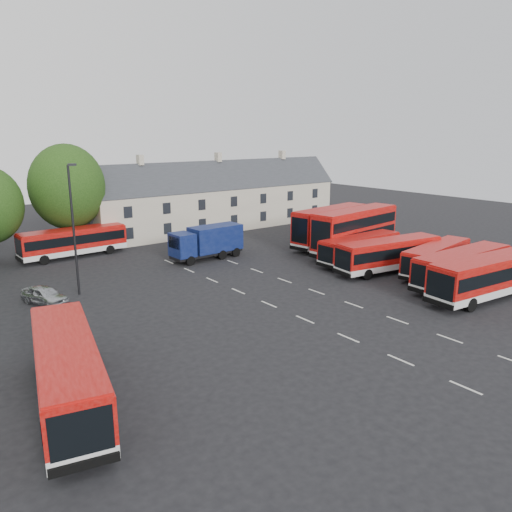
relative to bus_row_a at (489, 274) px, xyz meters
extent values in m
plane|color=black|center=(-14.47, 7.33, -1.99)|extent=(140.00, 140.00, 0.00)
cube|color=beige|center=(-14.47, -6.67, -1.98)|extent=(0.15, 1.80, 0.01)
cube|color=beige|center=(-14.47, -2.67, -1.98)|extent=(0.15, 1.80, 0.01)
cube|color=beige|center=(-14.47, 1.33, -1.98)|extent=(0.15, 1.80, 0.01)
cube|color=beige|center=(-14.47, 5.33, -1.98)|extent=(0.15, 1.80, 0.01)
cube|color=beige|center=(-14.47, 9.33, -1.98)|extent=(0.15, 1.80, 0.01)
cube|color=beige|center=(-14.47, 13.33, -1.98)|extent=(0.15, 1.80, 0.01)
cube|color=beige|center=(-14.47, 17.33, -1.98)|extent=(0.15, 1.80, 0.01)
cube|color=beige|center=(-14.47, 21.33, -1.98)|extent=(0.15, 1.80, 0.01)
cube|color=beige|center=(-14.47, 25.33, -1.98)|extent=(0.15, 1.80, 0.01)
cube|color=beige|center=(-9.47, -2.67, -1.98)|extent=(0.15, 1.80, 0.01)
cube|color=beige|center=(-9.47, 1.33, -1.98)|extent=(0.15, 1.80, 0.01)
cube|color=beige|center=(-9.47, 5.33, -1.98)|extent=(0.15, 1.80, 0.01)
cube|color=beige|center=(-9.47, 9.33, -1.98)|extent=(0.15, 1.80, 0.01)
cube|color=beige|center=(-9.47, 13.33, -1.98)|extent=(0.15, 1.80, 0.01)
cube|color=beige|center=(-9.47, 17.33, -1.98)|extent=(0.15, 1.80, 0.01)
cube|color=beige|center=(-9.47, 21.33, -1.98)|extent=(0.15, 1.80, 0.01)
cube|color=beige|center=(-9.47, 25.33, -1.98)|extent=(0.15, 1.80, 0.01)
cylinder|color=black|center=(-20.47, 36.33, 0.11)|extent=(0.70, 0.70, 4.20)
ellipsoid|color=#1B370F|center=(-20.47, 36.33, 4.98)|extent=(7.92, 7.92, 9.11)
cube|color=beige|center=(-0.47, 37.33, 0.76)|extent=(35.00, 7.00, 5.50)
cube|color=#2D3035|center=(-0.47, 37.33, 3.51)|extent=(35.70, 7.13, 7.13)
cube|color=beige|center=(-11.47, 37.33, 7.47)|extent=(0.60, 0.90, 1.20)
cube|color=beige|center=(-0.47, 37.33, 7.47)|extent=(0.60, 0.90, 1.20)
cube|color=beige|center=(10.53, 37.33, 7.47)|extent=(0.60, 0.90, 1.20)
cube|color=silver|center=(0.00, 0.00, -1.16)|extent=(11.91, 3.77, 0.59)
cube|color=#A50F0A|center=(0.00, 0.00, 0.17)|extent=(11.91, 3.77, 2.08)
cube|color=black|center=(0.00, 0.00, 0.22)|extent=(11.45, 3.79, 1.01)
cube|color=#A50F0A|center=(0.00, 0.00, 1.26)|extent=(11.67, 3.65, 0.13)
cylinder|color=black|center=(-3.84, -0.84, -1.46)|extent=(1.09, 0.40, 1.06)
cylinder|color=black|center=(3.84, 0.84, -1.46)|extent=(1.09, 0.40, 1.06)
cube|color=silver|center=(1.15, 2.95, -1.22)|extent=(10.93, 2.58, 0.55)
cube|color=#A50F0A|center=(1.15, 2.95, 0.02)|extent=(10.93, 2.58, 1.93)
cube|color=black|center=(1.15, 2.95, 0.07)|extent=(10.49, 2.64, 0.94)
cube|color=#A50F0A|center=(1.15, 2.95, 1.03)|extent=(10.71, 2.48, 0.12)
cylinder|color=black|center=(-2.36, 1.86, -1.49)|extent=(0.99, 0.29, 0.99)
cylinder|color=black|center=(4.65, 4.03, -1.49)|extent=(0.99, 0.29, 0.99)
cube|color=silver|center=(2.82, 6.43, -1.30)|extent=(10.07, 3.81, 0.49)
cube|color=#A50F0A|center=(2.82, 6.43, -0.18)|extent=(10.07, 3.81, 1.74)
cube|color=black|center=(2.82, 6.43, -0.13)|extent=(9.69, 3.79, 0.85)
cube|color=#A50F0A|center=(2.82, 6.43, 0.74)|extent=(9.86, 3.69, 0.11)
cylinder|color=black|center=(-0.13, 4.92, -1.54)|extent=(0.92, 0.39, 0.89)
cylinder|color=black|center=(5.76, 7.94, -1.54)|extent=(0.92, 0.39, 0.89)
cube|color=silver|center=(0.04, 9.61, -1.23)|extent=(11.08, 4.02, 0.54)
cube|color=#A50F0A|center=(0.04, 9.61, 0.01)|extent=(11.08, 4.02, 1.92)
cube|color=black|center=(0.04, 9.61, 0.05)|extent=(10.66, 4.02, 0.94)
cube|color=#A50F0A|center=(0.04, 9.61, 1.02)|extent=(10.85, 3.89, 0.12)
cylinder|color=black|center=(-3.56, 9.02, -1.50)|extent=(1.01, 0.42, 0.99)
cylinder|color=black|center=(3.63, 10.21, -1.50)|extent=(1.01, 0.42, 0.99)
cube|color=silver|center=(0.33, 13.34, -1.31)|extent=(9.71, 2.28, 0.48)
cube|color=#A50F0A|center=(0.33, 13.34, -0.21)|extent=(9.71, 2.28, 1.72)
cube|color=black|center=(0.33, 13.34, -0.16)|extent=(9.32, 2.33, 0.84)
cube|color=#A50F0A|center=(0.33, 13.34, 0.70)|extent=(9.51, 2.19, 0.11)
cylinder|color=black|center=(-2.76, 12.32, -1.55)|extent=(0.88, 0.25, 0.88)
cylinder|color=black|center=(3.42, 14.36, -1.55)|extent=(0.88, 0.25, 0.88)
cube|color=silver|center=(2.84, 16.26, -1.16)|extent=(12.01, 4.13, 0.59)
cube|color=#A50F0A|center=(2.84, 16.26, 0.93)|extent=(12.01, 4.13, 3.58)
cube|color=black|center=(2.84, 16.26, 0.23)|extent=(11.55, 4.13, 1.02)
cube|color=#A50F0A|center=(2.84, 16.26, 2.77)|extent=(11.76, 3.99, 0.13)
cylinder|color=black|center=(-0.75, 14.59, -1.45)|extent=(1.10, 0.43, 1.07)
cylinder|color=black|center=(6.42, 17.93, -1.45)|extent=(1.10, 0.43, 1.07)
cube|color=black|center=(2.84, 16.26, 1.62)|extent=(11.55, 4.13, 1.02)
cube|color=silver|center=(3.36, 20.39, -1.23)|extent=(11.06, 3.88, 0.54)
cube|color=#A50F0A|center=(3.36, 20.39, 0.69)|extent=(11.06, 3.88, 3.30)
cube|color=black|center=(3.36, 20.39, 0.05)|extent=(10.64, 3.88, 0.94)
cube|color=#A50F0A|center=(3.36, 20.39, 2.39)|extent=(10.83, 3.75, 0.12)
cylinder|color=black|center=(0.07, 18.82, -1.50)|extent=(1.01, 0.40, 0.98)
cylinder|color=black|center=(6.65, 21.95, -1.50)|extent=(1.01, 0.40, 0.98)
cube|color=black|center=(3.36, 20.39, 1.33)|extent=(10.64, 3.88, 0.94)
cube|color=silver|center=(-31.04, 3.92, -1.17)|extent=(5.06, 11.88, 0.58)
cube|color=#A50F0A|center=(-31.04, 3.92, 0.14)|extent=(5.06, 11.88, 2.05)
cube|color=black|center=(-31.04, 3.92, 0.20)|extent=(5.02, 11.44, 1.00)
cube|color=#A50F0A|center=(-31.04, 3.92, 1.22)|extent=(4.90, 11.63, 0.13)
cylinder|color=black|center=(-30.67, 0.04, -1.46)|extent=(0.51, 1.09, 1.05)
cylinder|color=black|center=(-31.41, 7.80, -1.46)|extent=(0.51, 1.09, 1.05)
cube|color=silver|center=(-21.34, 33.07, -1.24)|extent=(10.76, 2.89, 0.53)
cube|color=#A50F0A|center=(-21.34, 33.07, -0.03)|extent=(10.76, 2.89, 1.89)
cube|color=black|center=(-21.34, 33.07, 0.02)|extent=(10.34, 2.93, 0.92)
cube|color=#A50F0A|center=(-21.34, 33.07, 0.97)|extent=(10.54, 2.78, 0.12)
cylinder|color=black|center=(-24.70, 31.83, -1.50)|extent=(0.98, 0.31, 0.97)
cylinder|color=black|center=(-17.98, 34.32, -1.50)|extent=(0.98, 0.31, 0.97)
cube|color=black|center=(-10.83, 23.94, -1.37)|extent=(7.73, 2.34, 0.29)
cube|color=#0D1A4F|center=(-13.70, 23.82, -0.08)|extent=(2.01, 2.47, 2.30)
cube|color=black|center=(-14.61, 23.79, 0.27)|extent=(0.18, 2.04, 1.15)
cube|color=#0D1A4F|center=(-9.73, 23.98, 0.07)|extent=(5.55, 2.61, 2.58)
cylinder|color=black|center=(-13.46, 22.75, -1.51)|extent=(0.97, 0.31, 0.96)
cylinder|color=black|center=(-7.97, 25.14, -1.51)|extent=(0.97, 0.31, 0.96)
imported|color=#AFB2B7|center=(-27.89, 19.73, -1.29)|extent=(3.03, 4.41, 1.39)
cylinder|color=black|center=(-25.09, 20.45, 3.15)|extent=(0.19, 0.19, 10.29)
cube|color=black|center=(-24.78, 20.40, 8.30)|extent=(0.65, 0.35, 0.19)
camera|label=1|loc=(-37.04, -18.44, 10.74)|focal=35.00mm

